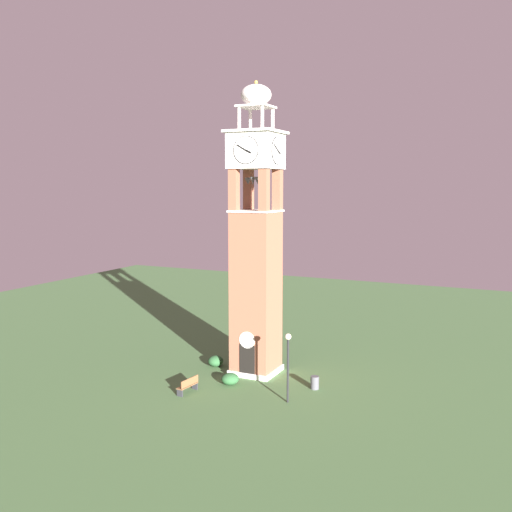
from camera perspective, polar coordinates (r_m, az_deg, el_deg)
The scene contains 7 objects.
ground at distance 39.32m, azimuth -0.00°, elevation -11.47°, with size 80.00×80.00×0.00m, color #476B3D.
clock_tower at distance 37.57m, azimuth -0.00°, elevation 0.23°, with size 3.27×3.27×19.05m.
park_bench at distance 35.74m, azimuth -6.74°, elevation -12.60°, with size 0.62×1.64×0.95m.
lamp_post at distance 33.41m, azimuth 3.19°, elevation -9.79°, with size 0.36×0.36×4.07m.
trash_bin at distance 36.38m, azimuth 5.84°, elevation -12.38°, with size 0.52×0.52×0.80m, color #4C4C51.
shrub_near_entry at distance 40.59m, azimuth -4.02°, elevation -10.34°, with size 1.06×1.06×0.74m, color #28562D.
shrub_left_of_tower at distance 37.01m, azimuth -2.59°, elevation -12.07°, with size 1.12×1.12×0.72m, color #28562D.
Camera 1 is at (15.97, -33.73, 12.38)m, focal length 40.35 mm.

